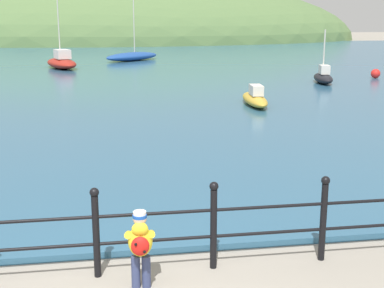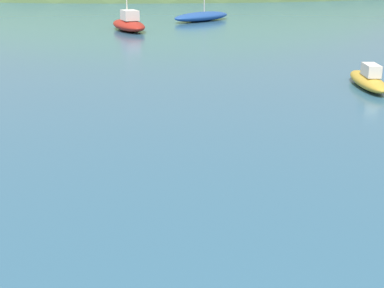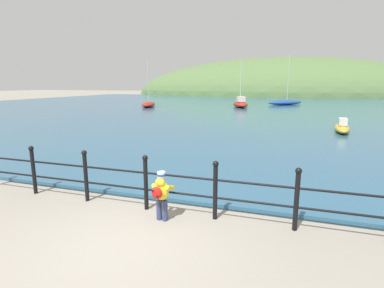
% 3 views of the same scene
% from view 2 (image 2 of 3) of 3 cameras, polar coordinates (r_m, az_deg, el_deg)
% --- Properties ---
extents(water, '(80.00, 60.00, 0.10)m').
position_cam_2_polar(water, '(34.22, -1.97, 12.43)').
color(water, '#2D5B7A').
rests_on(water, ground).
extents(boat_far_left, '(0.95, 2.97, 0.77)m').
position_cam_2_polar(boat_far_left, '(17.45, 18.27, 6.52)').
color(boat_far_left, gold).
rests_on(boat_far_left, water).
extents(boat_twin_mast, '(4.76, 4.60, 6.08)m').
position_cam_2_polar(boat_twin_mast, '(36.95, 1.05, 13.47)').
color(boat_twin_mast, '#1E4793').
rests_on(boat_twin_mast, water).
extents(boat_green_fishing, '(2.73, 4.44, 5.23)m').
position_cam_2_polar(boat_green_fishing, '(31.59, -6.77, 12.62)').
color(boat_green_fishing, maroon).
rests_on(boat_green_fishing, water).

